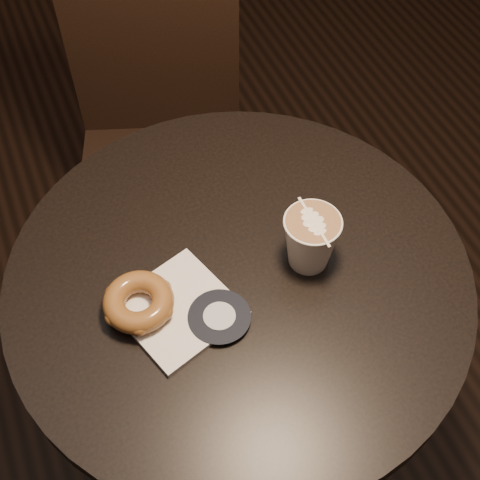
{
  "coord_description": "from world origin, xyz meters",
  "views": [
    {
      "loc": [
        -0.22,
        -0.51,
        1.58
      ],
      "look_at": [
        0.01,
        0.03,
        0.79
      ],
      "focal_mm": 50.0,
      "sensor_mm": 36.0,
      "label": 1
    }
  ],
  "objects_px": {
    "doughnut": "(138,302)",
    "cafe_table": "(239,336)",
    "latte_cup": "(310,241)",
    "pastry_bag": "(178,309)",
    "chair": "(159,119)"
  },
  "relations": [
    {
      "from": "chair",
      "to": "pastry_bag",
      "type": "distance_m",
      "value": 0.68
    },
    {
      "from": "cafe_table",
      "to": "pastry_bag",
      "type": "relative_size",
      "value": 5.05
    },
    {
      "from": "latte_cup",
      "to": "chair",
      "type": "bearing_deg",
      "value": 94.81
    },
    {
      "from": "pastry_bag",
      "to": "doughnut",
      "type": "distance_m",
      "value": 0.06
    },
    {
      "from": "doughnut",
      "to": "cafe_table",
      "type": "bearing_deg",
      "value": 2.57
    },
    {
      "from": "cafe_table",
      "to": "chair",
      "type": "distance_m",
      "value": 0.6
    },
    {
      "from": "cafe_table",
      "to": "doughnut",
      "type": "relative_size",
      "value": 7.42
    },
    {
      "from": "cafe_table",
      "to": "pastry_bag",
      "type": "height_order",
      "value": "pastry_bag"
    },
    {
      "from": "cafe_table",
      "to": "doughnut",
      "type": "xyz_separation_m",
      "value": [
        -0.16,
        -0.01,
        0.22
      ]
    },
    {
      "from": "cafe_table",
      "to": "latte_cup",
      "type": "height_order",
      "value": "latte_cup"
    },
    {
      "from": "cafe_table",
      "to": "pastry_bag",
      "type": "xyz_separation_m",
      "value": [
        -0.11,
        -0.03,
        0.2
      ]
    },
    {
      "from": "doughnut",
      "to": "pastry_bag",
      "type": "bearing_deg",
      "value": -22.52
    },
    {
      "from": "latte_cup",
      "to": "doughnut",
      "type": "bearing_deg",
      "value": 177.13
    },
    {
      "from": "chair",
      "to": "doughnut",
      "type": "height_order",
      "value": "chair"
    },
    {
      "from": "chair",
      "to": "latte_cup",
      "type": "bearing_deg",
      "value": -65.42
    }
  ]
}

